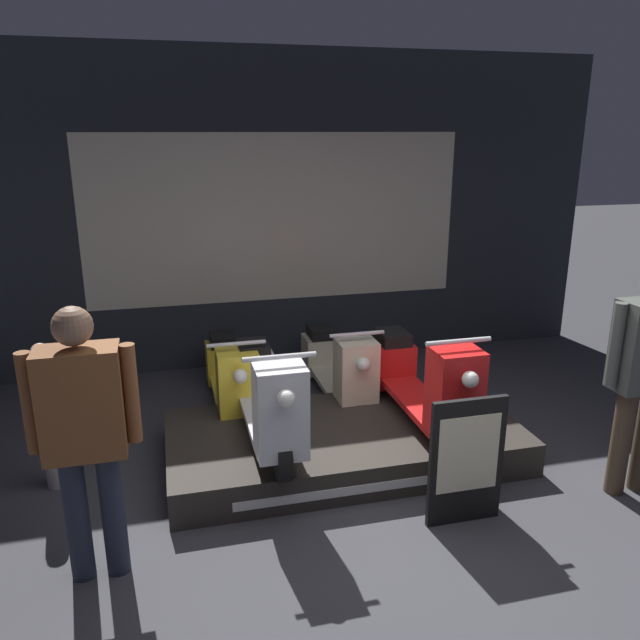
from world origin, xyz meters
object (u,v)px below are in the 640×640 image
Objects in this scene: scooter_display_left at (266,396)px; price_sign_board at (466,461)px; person_left_browsing at (84,426)px; scooter_display_right at (421,381)px; scooter_backrow_0 at (231,377)px; street_bollard at (49,417)px; scooter_backrow_1 at (338,368)px.

price_sign_board is (1.11, -0.93, -0.16)m from scooter_display_left.
person_left_browsing reaches higher than scooter_display_left.
scooter_backrow_0 is at bearing 141.53° from scooter_display_right.
person_left_browsing is (-0.97, -1.94, 0.60)m from scooter_backrow_0.
scooter_display_left is 1.49m from street_bollard.
scooter_backrow_0 is at bearing 63.60° from person_left_browsing.
scooter_backrow_0 is 0.98m from scooter_backrow_1.
scooter_backrow_1 is 2.81m from person_left_browsing.
scooter_display_left is 1.00× the size of scooter_backrow_1.
scooter_display_right is at bearing -3.26° from street_bollard.
price_sign_board is at bearing -22.71° from street_bollard.
scooter_backrow_0 is at bearing 34.18° from street_bollard.
person_left_browsing is (-1.11, -0.88, 0.33)m from scooter_display_left.
street_bollard is (-2.68, 0.15, -0.06)m from scooter_display_right.
scooter_display_right is at bearing 85.09° from price_sign_board.
scooter_display_left is 1.03× the size of person_left_browsing.
person_left_browsing is at bearing -116.40° from scooter_backrow_0.
scooter_display_left is 1.38m from scooter_backrow_1.
scooter_display_left is at bearing 139.94° from price_sign_board.
scooter_backrow_0 is at bearing 97.79° from scooter_display_left.
scooter_display_right reaches higher than scooter_backrow_1.
scooter_display_right is 1.90× the size of price_sign_board.
price_sign_board reaches higher than scooter_backrow_0.
street_bollard is (-1.34, -0.91, 0.20)m from scooter_backrow_0.
scooter_display_right reaches higher than street_bollard.
price_sign_board is (-0.08, -0.93, -0.16)m from scooter_display_right.
scooter_display_left is 1.46m from price_sign_board.
person_left_browsing reaches higher than street_bollard.
scooter_backrow_0 is at bearing 122.18° from price_sign_board.
scooter_display_right is at bearing -71.43° from scooter_backrow_1.
scooter_backrow_1 is (-0.36, 1.06, -0.26)m from scooter_display_right.
scooter_display_left is 1.00× the size of scooter_display_right.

